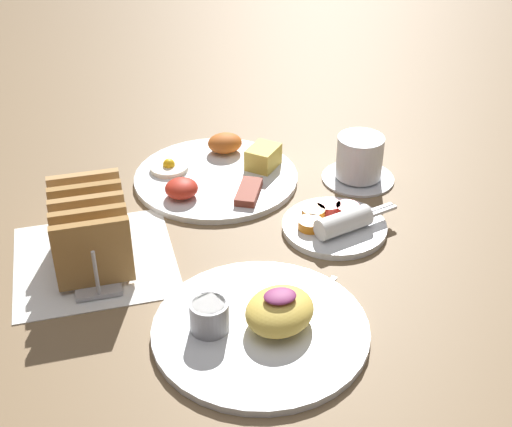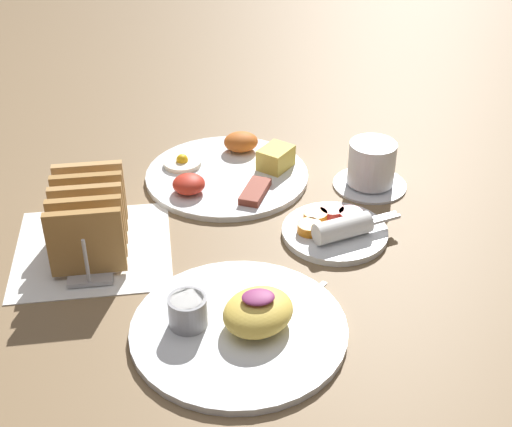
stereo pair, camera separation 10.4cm
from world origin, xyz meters
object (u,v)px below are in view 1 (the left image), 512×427
plate_breakfast (217,173)px  coffee_cup (359,160)px  plate_condiments (335,224)px  plate_foreground (261,323)px  toast_rack (90,230)px

plate_breakfast → coffee_cup: bearing=-15.4°
plate_condiments → plate_foreground: bearing=-131.7°
plate_foreground → coffee_cup: (0.26, 0.32, 0.02)m
plate_foreground → toast_rack: 0.28m
plate_foreground → toast_rack: (-0.19, 0.20, 0.04)m
plate_condiments → toast_rack: size_ratio=0.97×
plate_condiments → coffee_cup: bearing=55.8°
plate_condiments → toast_rack: (-0.35, 0.02, 0.04)m
plate_foreground → plate_condiments: bearing=48.3°
toast_rack → coffee_cup: toast_rack is taller
plate_foreground → coffee_cup: coffee_cup is taller
plate_breakfast → plate_condiments: size_ratio=1.55×
toast_rack → plate_breakfast: bearing=39.7°
toast_rack → coffee_cup: 0.46m
plate_condiments → coffee_cup: (0.09, 0.13, 0.02)m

